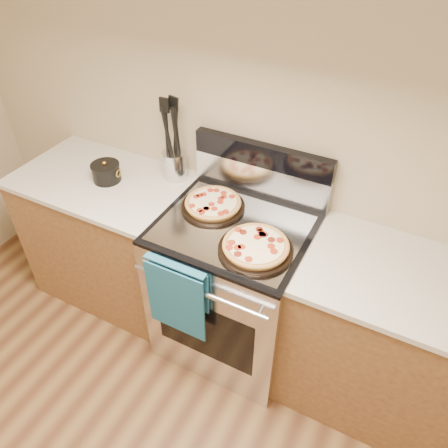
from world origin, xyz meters
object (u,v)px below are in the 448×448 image
at_px(pepperoni_pizza_front, 256,247).
at_px(saucepan, 106,173).
at_px(pepperoni_pizza_back, 213,204).
at_px(range_body, 234,288).
at_px(utensil_crock, 175,165).

xyz_separation_m(pepperoni_pizza_front, saucepan, (-1.01, 0.17, 0.01)).
xyz_separation_m(pepperoni_pizza_back, pepperoni_pizza_front, (0.33, -0.20, 0.00)).
bearing_deg(range_body, pepperoni_pizza_front, -37.16).
distance_m(range_body, utensil_crock, 0.78).
bearing_deg(saucepan, range_body, -2.40).
relative_size(pepperoni_pizza_back, pepperoni_pizza_front, 0.95).
distance_m(pepperoni_pizza_back, utensil_crock, 0.39).
bearing_deg(saucepan, pepperoni_pizza_front, -9.31).
distance_m(pepperoni_pizza_back, saucepan, 0.67).
height_order(pepperoni_pizza_back, pepperoni_pizza_front, pepperoni_pizza_front).
xyz_separation_m(pepperoni_pizza_front, utensil_crock, (-0.68, 0.37, 0.04)).
bearing_deg(range_body, pepperoni_pizza_back, 156.90).
bearing_deg(pepperoni_pizza_front, pepperoni_pizza_back, 149.16).
distance_m(pepperoni_pizza_front, saucepan, 1.02).
bearing_deg(pepperoni_pizza_front, utensil_crock, 151.29).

